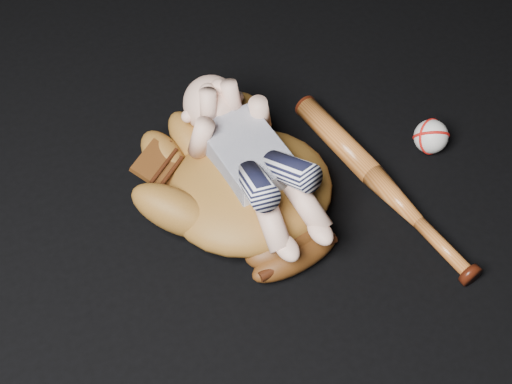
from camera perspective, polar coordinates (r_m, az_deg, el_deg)
baseball_glove at (r=1.28m, az=-0.52°, el=0.62°), size 0.45×0.49×0.14m
newborn_baby at (r=1.23m, az=0.04°, el=2.62°), size 0.23×0.43×0.16m
baseball_bat at (r=1.36m, az=10.03°, el=0.62°), size 0.13×0.50×0.05m
baseball at (r=1.45m, az=13.83°, el=4.33°), size 0.07×0.07×0.07m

